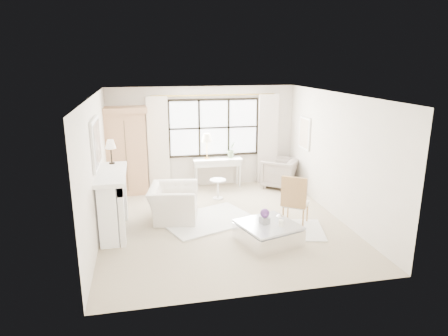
{
  "coord_description": "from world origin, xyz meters",
  "views": [
    {
      "loc": [
        -1.6,
        -7.74,
        3.36
      ],
      "look_at": [
        0.05,
        0.2,
        1.16
      ],
      "focal_mm": 32.0,
      "sensor_mm": 36.0,
      "label": 1
    }
  ],
  "objects_px": {
    "club_armchair": "(173,203)",
    "console_table": "(217,173)",
    "coffee_table": "(268,233)",
    "armoire": "(126,150)"
  },
  "relations": [
    {
      "from": "club_armchair",
      "to": "console_table",
      "type": "bearing_deg",
      "value": -23.11
    },
    {
      "from": "club_armchair",
      "to": "coffee_table",
      "type": "height_order",
      "value": "club_armchair"
    },
    {
      "from": "console_table",
      "to": "coffee_table",
      "type": "bearing_deg",
      "value": -83.49
    },
    {
      "from": "club_armchair",
      "to": "coffee_table",
      "type": "xyz_separation_m",
      "value": [
        1.66,
        -1.53,
        -0.19
      ]
    },
    {
      "from": "console_table",
      "to": "club_armchair",
      "type": "relative_size",
      "value": 1.15
    },
    {
      "from": "armoire",
      "to": "coffee_table",
      "type": "xyz_separation_m",
      "value": [
        2.66,
        -3.55,
        -0.96
      ]
    },
    {
      "from": "club_armchair",
      "to": "armoire",
      "type": "bearing_deg",
      "value": 36.96
    },
    {
      "from": "armoire",
      "to": "club_armchair",
      "type": "height_order",
      "value": "armoire"
    },
    {
      "from": "console_table",
      "to": "coffee_table",
      "type": "relative_size",
      "value": 1.05
    },
    {
      "from": "console_table",
      "to": "club_armchair",
      "type": "xyz_separation_m",
      "value": [
        -1.36,
        -2.05,
        -0.03
      ]
    }
  ]
}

